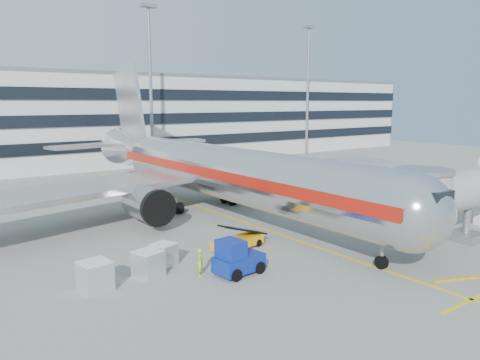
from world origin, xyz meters
TOP-DOWN VIEW (x-y plane):
  - ground at (0.00, 0.00)m, footprint 180.00×180.00m
  - lead_in_line at (0.00, 10.00)m, footprint 0.25×70.00m
  - stop_bar at (0.00, -14.00)m, footprint 6.00×0.25m
  - main_jet at (0.00, 11.72)m, footprint 50.95×48.70m
  - jet_bridge at (12.18, -8.00)m, footprint 17.80×4.50m
  - terminal at (0.00, 57.95)m, footprint 150.00×24.25m
  - light_mast_centre at (8.00, 42.00)m, footprint 2.40×1.20m
  - light_mast_east at (42.00, 42.00)m, footprint 2.40×1.20m
  - belt_loader at (-5.09, 0.95)m, footprint 4.44×2.12m
  - baggage_tug at (-8.23, -3.20)m, footprint 3.27×2.26m
  - cargo_container_left at (-12.82, -0.16)m, footprint 1.90×1.90m
  - cargo_container_right at (-11.14, 1.05)m, footprint 1.81×1.81m
  - cargo_container_front at (-16.28, -0.41)m, footprint 1.81×1.81m
  - ramp_worker at (-10.16, -2.02)m, footprint 0.71×0.77m

SIDE VIEW (x-z plane):
  - ground at x=0.00m, z-range 0.00..0.00m
  - lead_in_line at x=0.00m, z-range 0.00..0.01m
  - stop_bar at x=0.00m, z-range 0.00..0.01m
  - belt_loader at x=-5.09m, z-range -0.45..1.63m
  - cargo_container_right at x=-11.14m, z-range 0.00..1.50m
  - cargo_container_left at x=-12.82m, z-range 0.00..1.64m
  - cargo_container_front at x=-16.28m, z-range 0.00..1.74m
  - ramp_worker at x=-10.16m, z-range 0.00..1.76m
  - baggage_tug at x=-8.23m, z-range -0.15..2.19m
  - jet_bridge at x=12.18m, z-range 0.37..7.37m
  - main_jet at x=0.00m, z-range -3.79..12.26m
  - terminal at x=0.00m, z-range 0.00..15.60m
  - light_mast_centre at x=8.00m, z-range 2.15..27.60m
  - light_mast_east at x=42.00m, z-range 2.15..27.60m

